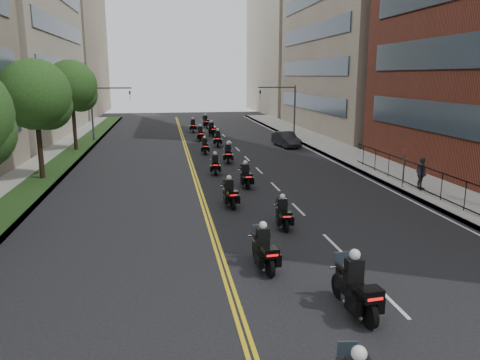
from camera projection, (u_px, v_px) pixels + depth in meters
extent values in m
cube|color=gray|center=(375.00, 166.00, 34.63)|extent=(4.00, 90.00, 0.15)
cube|color=gray|center=(34.00, 177.00, 30.91)|extent=(4.00, 90.00, 0.15)
cube|color=#183814|center=(47.00, 175.00, 31.01)|extent=(2.00, 90.00, 0.04)
cube|color=#333F4C|center=(473.00, 132.00, 26.48)|extent=(0.12, 25.80, 1.80)
cube|color=#766C56|center=(374.00, 3.00, 55.00)|extent=(15.00, 28.00, 30.00)
cube|color=#333F4C|center=(309.00, 102.00, 56.34)|extent=(0.12, 24.08, 1.80)
cube|color=#333F4C|center=(310.00, 68.00, 55.47)|extent=(0.12, 24.08, 1.80)
cube|color=#333F4C|center=(311.00, 33.00, 54.60)|extent=(0.12, 24.08, 1.80)
cube|color=#ADA48B|center=(301.00, 39.00, 84.34)|extent=(15.00, 28.00, 26.00)
cube|color=#333F4C|center=(68.00, 104.00, 52.02)|extent=(0.12, 24.08, 1.80)
cube|color=#333F4C|center=(65.00, 67.00, 51.14)|extent=(0.12, 24.08, 1.80)
cube|color=#333F4C|center=(62.00, 29.00, 50.27)|extent=(0.12, 24.08, 1.80)
cube|color=#766C56|center=(48.00, 36.00, 77.60)|extent=(16.00, 28.00, 26.00)
cube|color=black|center=(480.00, 186.00, 21.62)|extent=(0.05, 28.00, 0.05)
cube|color=black|center=(477.00, 213.00, 21.90)|extent=(0.05, 28.00, 0.05)
cylinder|color=black|center=(39.00, 141.00, 29.53)|extent=(0.32, 0.32, 5.11)
sphere|color=#214416|center=(35.00, 94.00, 28.89)|extent=(4.40, 4.40, 4.40)
sphere|color=#214416|center=(48.00, 106.00, 29.53)|extent=(3.08, 3.08, 3.08)
cylinder|color=black|center=(74.00, 121.00, 41.06)|extent=(0.32, 0.32, 5.39)
sphere|color=#214416|center=(71.00, 85.00, 40.39)|extent=(4.40, 4.40, 4.40)
sphere|color=#214416|center=(80.00, 94.00, 41.03)|extent=(3.08, 3.08, 3.08)
cylinder|color=#3F3F44|center=(295.00, 112.00, 50.18)|extent=(0.18, 0.18, 5.60)
cylinder|color=#3F3F44|center=(277.00, 87.00, 49.30)|extent=(4.00, 0.14, 0.14)
imported|color=black|center=(260.00, 95.00, 49.20)|extent=(0.16, 0.20, 1.00)
cylinder|color=#3F3F44|center=(92.00, 114.00, 46.93)|extent=(0.18, 0.18, 5.60)
cylinder|color=#3F3F44|center=(111.00, 88.00, 46.67)|extent=(4.00, 0.14, 0.14)
imported|color=black|center=(130.00, 96.00, 47.12)|extent=(0.16, 0.20, 1.00)
sphere|color=silver|center=(359.00, 353.00, 8.62)|extent=(0.30, 0.30, 0.30)
cylinder|color=black|center=(369.00, 314.00, 12.48)|extent=(0.23, 0.77, 0.76)
cylinder|color=black|center=(339.00, 286.00, 14.16)|extent=(0.23, 0.77, 0.76)
cube|color=black|center=(354.00, 289.00, 13.26)|extent=(0.61, 1.54, 0.45)
cube|color=silver|center=(353.00, 297.00, 13.36)|extent=(0.48, 0.65, 0.33)
cube|color=black|center=(371.00, 295.00, 12.36)|extent=(0.62, 0.52, 0.36)
cube|color=red|center=(375.00, 299.00, 12.14)|extent=(0.45, 0.08, 0.08)
cube|color=black|center=(354.00, 270.00, 13.19)|extent=(0.52, 0.36, 0.69)
sphere|color=silver|center=(355.00, 255.00, 13.09)|extent=(0.32, 0.32, 0.32)
cylinder|color=black|center=(270.00, 267.00, 15.65)|extent=(0.20, 0.69, 0.68)
cylinder|color=black|center=(257.00, 250.00, 17.17)|extent=(0.20, 0.69, 0.68)
cube|color=black|center=(263.00, 251.00, 16.35)|extent=(0.55, 1.39, 0.40)
cube|color=silver|center=(263.00, 257.00, 16.44)|extent=(0.43, 0.58, 0.30)
cube|color=black|center=(270.00, 253.00, 15.54)|extent=(0.56, 0.47, 0.32)
cube|color=red|center=(272.00, 255.00, 15.34)|extent=(0.40, 0.07, 0.07)
cube|color=black|center=(263.00, 237.00, 16.28)|extent=(0.47, 0.32, 0.62)
sphere|color=silver|center=(263.00, 225.00, 16.20)|extent=(0.29, 0.29, 0.29)
cylinder|color=black|center=(286.00, 225.00, 20.12)|extent=(0.15, 0.62, 0.62)
cylinder|color=black|center=(279.00, 216.00, 21.52)|extent=(0.15, 0.62, 0.62)
cube|color=black|center=(283.00, 215.00, 20.76)|extent=(0.43, 1.24, 0.36)
cube|color=silver|center=(282.00, 219.00, 20.85)|extent=(0.36, 0.51, 0.27)
cube|color=black|center=(286.00, 215.00, 20.01)|extent=(0.49, 0.40, 0.29)
cube|color=red|center=(287.00, 217.00, 19.83)|extent=(0.36, 0.04, 0.06)
cube|color=black|center=(283.00, 205.00, 20.71)|extent=(0.41, 0.27, 0.56)
sphere|color=silver|center=(283.00, 197.00, 20.63)|extent=(0.26, 0.26, 0.26)
cylinder|color=black|center=(233.00, 203.00, 23.50)|extent=(0.19, 0.66, 0.65)
cylinder|color=black|center=(226.00, 196.00, 24.96)|extent=(0.19, 0.66, 0.65)
cube|color=black|center=(229.00, 195.00, 24.17)|extent=(0.52, 1.33, 0.38)
cube|color=silver|center=(229.00, 198.00, 24.26)|extent=(0.41, 0.56, 0.29)
cube|color=black|center=(233.00, 194.00, 23.39)|extent=(0.54, 0.45, 0.31)
cube|color=red|center=(234.00, 195.00, 23.21)|extent=(0.39, 0.06, 0.07)
cube|color=black|center=(229.00, 185.00, 24.11)|extent=(0.45, 0.31, 0.60)
sphere|color=silver|center=(229.00, 178.00, 24.03)|extent=(0.28, 0.28, 0.28)
cylinder|color=black|center=(248.00, 184.00, 27.66)|extent=(0.15, 0.66, 0.65)
cylinder|color=black|center=(243.00, 179.00, 29.13)|extent=(0.15, 0.66, 0.65)
cube|color=black|center=(245.00, 177.00, 28.34)|extent=(0.43, 1.31, 0.38)
cube|color=silver|center=(245.00, 180.00, 28.43)|extent=(0.38, 0.54, 0.29)
cube|color=black|center=(248.00, 176.00, 27.55)|extent=(0.51, 0.41, 0.31)
cube|color=red|center=(249.00, 177.00, 27.36)|extent=(0.38, 0.04, 0.07)
cube|color=black|center=(245.00, 169.00, 28.28)|extent=(0.43, 0.28, 0.60)
sphere|color=silver|center=(245.00, 163.00, 28.20)|extent=(0.28, 0.28, 0.28)
cylinder|color=black|center=(216.00, 171.00, 31.43)|extent=(0.18, 0.64, 0.63)
cylinder|color=black|center=(215.00, 167.00, 32.87)|extent=(0.18, 0.64, 0.63)
cube|color=black|center=(215.00, 166.00, 32.10)|extent=(0.49, 1.27, 0.37)
cube|color=silver|center=(215.00, 168.00, 32.19)|extent=(0.39, 0.53, 0.28)
cube|color=black|center=(216.00, 164.00, 31.33)|extent=(0.51, 0.42, 0.30)
cube|color=red|center=(216.00, 165.00, 31.15)|extent=(0.37, 0.06, 0.06)
cube|color=black|center=(215.00, 159.00, 32.04)|extent=(0.43, 0.29, 0.57)
sphere|color=silver|center=(215.00, 153.00, 31.96)|extent=(0.27, 0.27, 0.27)
cylinder|color=black|center=(228.00, 160.00, 35.54)|extent=(0.21, 0.68, 0.67)
cylinder|color=black|center=(228.00, 157.00, 37.07)|extent=(0.21, 0.68, 0.67)
cube|color=black|center=(228.00, 155.00, 36.25)|extent=(0.56, 1.36, 0.39)
cube|color=silver|center=(228.00, 158.00, 36.34)|extent=(0.43, 0.58, 0.29)
cube|color=black|center=(228.00, 153.00, 35.43)|extent=(0.55, 0.47, 0.31)
cube|color=red|center=(228.00, 154.00, 35.23)|extent=(0.39, 0.07, 0.07)
cube|color=black|center=(228.00, 148.00, 36.19)|extent=(0.46, 0.32, 0.61)
sphere|color=silver|center=(228.00, 143.00, 36.11)|extent=(0.28, 0.28, 0.28)
cylinder|color=black|center=(205.00, 151.00, 39.71)|extent=(0.14, 0.63, 0.63)
cylinder|color=black|center=(204.00, 149.00, 41.14)|extent=(0.14, 0.63, 0.63)
cube|color=black|center=(205.00, 147.00, 40.37)|extent=(0.40, 1.25, 0.37)
cube|color=silver|center=(205.00, 149.00, 40.46)|extent=(0.36, 0.51, 0.28)
cube|color=black|center=(205.00, 146.00, 39.61)|extent=(0.49, 0.39, 0.30)
cube|color=red|center=(206.00, 146.00, 39.42)|extent=(0.37, 0.03, 0.06)
cube|color=black|center=(205.00, 142.00, 40.31)|extent=(0.41, 0.26, 0.57)
sphere|color=silver|center=(205.00, 137.00, 40.24)|extent=(0.27, 0.27, 0.27)
cylinder|color=black|center=(218.00, 144.00, 43.82)|extent=(0.24, 0.72, 0.70)
cylinder|color=black|center=(218.00, 141.00, 45.43)|extent=(0.24, 0.72, 0.70)
cube|color=black|center=(218.00, 140.00, 44.56)|extent=(0.62, 1.44, 0.41)
cube|color=silver|center=(218.00, 142.00, 44.67)|extent=(0.47, 0.62, 0.31)
cube|color=black|center=(218.00, 138.00, 43.70)|extent=(0.59, 0.50, 0.33)
cube|color=red|center=(218.00, 139.00, 43.50)|extent=(0.41, 0.09, 0.07)
cube|color=black|center=(218.00, 134.00, 44.50)|extent=(0.49, 0.35, 0.64)
sphere|color=silver|center=(218.00, 130.00, 44.42)|extent=(0.30, 0.30, 0.30)
cylinder|color=black|center=(201.00, 139.00, 47.31)|extent=(0.17, 0.72, 0.72)
cylinder|color=black|center=(199.00, 137.00, 48.93)|extent=(0.17, 0.72, 0.72)
cube|color=black|center=(200.00, 135.00, 48.05)|extent=(0.50, 1.44, 0.42)
cube|color=silver|center=(200.00, 137.00, 48.16)|extent=(0.42, 0.60, 0.32)
cube|color=black|center=(201.00, 133.00, 47.19)|extent=(0.57, 0.46, 0.34)
cube|color=red|center=(201.00, 134.00, 46.98)|extent=(0.42, 0.05, 0.07)
cube|color=black|center=(200.00, 130.00, 47.99)|extent=(0.48, 0.31, 0.66)
sphere|color=silver|center=(200.00, 125.00, 47.90)|extent=(0.31, 0.31, 0.31)
cylinder|color=black|center=(213.00, 134.00, 51.20)|extent=(0.23, 0.74, 0.72)
cylinder|color=black|center=(210.00, 132.00, 52.80)|extent=(0.23, 0.74, 0.72)
cube|color=black|center=(212.00, 130.00, 51.93)|extent=(0.61, 1.48, 0.43)
cube|color=silver|center=(211.00, 132.00, 52.04)|extent=(0.47, 0.63, 0.32)
cube|color=black|center=(213.00, 129.00, 51.08)|extent=(0.60, 0.51, 0.34)
cube|color=red|center=(214.00, 129.00, 50.87)|extent=(0.43, 0.08, 0.07)
cube|color=black|center=(211.00, 126.00, 51.87)|extent=(0.50, 0.35, 0.66)
sphere|color=silver|center=(211.00, 121.00, 51.78)|extent=(0.31, 0.31, 0.31)
cylinder|color=black|center=(193.00, 130.00, 55.04)|extent=(0.18, 0.73, 0.72)
cylinder|color=black|center=(193.00, 128.00, 56.68)|extent=(0.18, 0.73, 0.72)
cube|color=black|center=(193.00, 127.00, 55.80)|extent=(0.51, 1.45, 0.42)
cube|color=silver|center=(193.00, 129.00, 55.90)|extent=(0.43, 0.60, 0.32)
cube|color=black|center=(193.00, 125.00, 54.92)|extent=(0.57, 0.47, 0.34)
cube|color=red|center=(193.00, 126.00, 54.71)|extent=(0.43, 0.05, 0.07)
cube|color=black|center=(193.00, 122.00, 55.73)|extent=(0.48, 0.32, 0.66)
sphere|color=silver|center=(193.00, 118.00, 55.64)|extent=(0.31, 0.31, 0.31)
cylinder|color=black|center=(207.00, 126.00, 59.47)|extent=(0.23, 0.76, 0.75)
cylinder|color=black|center=(204.00, 124.00, 61.14)|extent=(0.23, 0.76, 0.75)
cube|color=black|center=(205.00, 123.00, 60.24)|extent=(0.61, 1.53, 0.44)
cube|color=silver|center=(205.00, 124.00, 60.35)|extent=(0.48, 0.65, 0.33)
cube|color=black|center=(207.00, 121.00, 59.35)|extent=(0.62, 0.52, 0.35)
cube|color=red|center=(207.00, 121.00, 59.13)|extent=(0.44, 0.08, 0.08)
cube|color=black|center=(205.00, 118.00, 60.17)|extent=(0.51, 0.36, 0.69)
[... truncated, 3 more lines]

